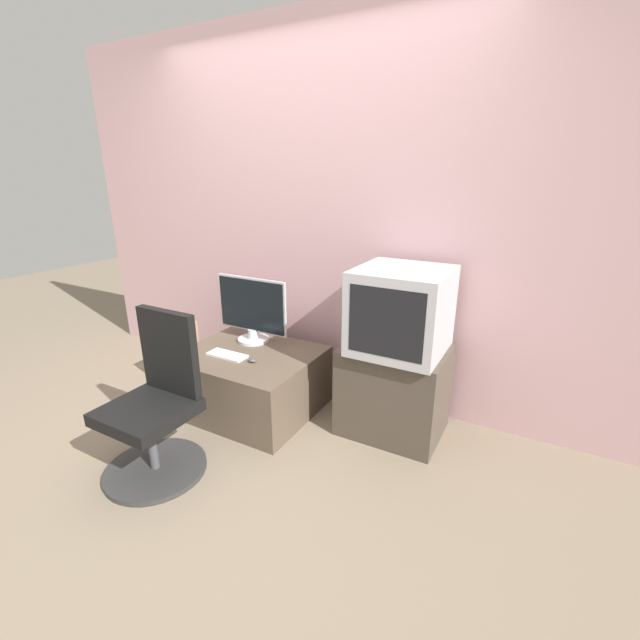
{
  "coord_description": "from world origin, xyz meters",
  "views": [
    {
      "loc": [
        1.54,
        -1.38,
        1.61
      ],
      "look_at": [
        0.25,
        0.96,
        0.68
      ],
      "focal_mm": 24.0,
      "sensor_mm": 36.0,
      "label": 1
    }
  ],
  "objects_px": {
    "mouse": "(252,360)",
    "crt_tv": "(401,310)",
    "cardboard_box_lower": "(184,374)",
    "book": "(159,398)",
    "keyboard": "(227,355)",
    "office_chair": "(156,412)",
    "main_monitor": "(252,310)"
  },
  "relations": [
    {
      "from": "main_monitor",
      "to": "office_chair",
      "type": "height_order",
      "value": "office_chair"
    },
    {
      "from": "main_monitor",
      "to": "cardboard_box_lower",
      "type": "distance_m",
      "value": 0.8
    },
    {
      "from": "keyboard",
      "to": "cardboard_box_lower",
      "type": "bearing_deg",
      "value": 169.37
    },
    {
      "from": "mouse",
      "to": "cardboard_box_lower",
      "type": "relative_size",
      "value": 0.24
    },
    {
      "from": "office_chair",
      "to": "book",
      "type": "relative_size",
      "value": 4.63
    },
    {
      "from": "book",
      "to": "cardboard_box_lower",
      "type": "bearing_deg",
      "value": 83.85
    },
    {
      "from": "mouse",
      "to": "book",
      "type": "xyz_separation_m",
      "value": [
        -0.79,
        -0.13,
        -0.43
      ]
    },
    {
      "from": "main_monitor",
      "to": "book",
      "type": "height_order",
      "value": "main_monitor"
    },
    {
      "from": "crt_tv",
      "to": "cardboard_box_lower",
      "type": "height_order",
      "value": "crt_tv"
    },
    {
      "from": "keyboard",
      "to": "cardboard_box_lower",
      "type": "xyz_separation_m",
      "value": [
        -0.56,
        0.1,
        -0.32
      ]
    },
    {
      "from": "office_chair",
      "to": "cardboard_box_lower",
      "type": "height_order",
      "value": "office_chair"
    },
    {
      "from": "cardboard_box_lower",
      "to": "main_monitor",
      "type": "bearing_deg",
      "value": 20.8
    },
    {
      "from": "cardboard_box_lower",
      "to": "mouse",
      "type": "bearing_deg",
      "value": -7.47
    },
    {
      "from": "mouse",
      "to": "crt_tv",
      "type": "bearing_deg",
      "value": 19.81
    },
    {
      "from": "crt_tv",
      "to": "office_chair",
      "type": "bearing_deg",
      "value": -136.96
    },
    {
      "from": "mouse",
      "to": "crt_tv",
      "type": "xyz_separation_m",
      "value": [
        0.88,
        0.32,
        0.39
      ]
    },
    {
      "from": "crt_tv",
      "to": "book",
      "type": "relative_size",
      "value": 2.71
    },
    {
      "from": "keyboard",
      "to": "book",
      "type": "bearing_deg",
      "value": -167.37
    },
    {
      "from": "main_monitor",
      "to": "office_chair",
      "type": "bearing_deg",
      "value": -86.42
    },
    {
      "from": "main_monitor",
      "to": "office_chair",
      "type": "xyz_separation_m",
      "value": [
        0.06,
        -0.96,
        -0.31
      ]
    },
    {
      "from": "cardboard_box_lower",
      "to": "book",
      "type": "bearing_deg",
      "value": -96.15
    },
    {
      "from": "crt_tv",
      "to": "cardboard_box_lower",
      "type": "distance_m",
      "value": 1.81
    },
    {
      "from": "office_chair",
      "to": "mouse",
      "type": "bearing_deg",
      "value": 76.13
    },
    {
      "from": "main_monitor",
      "to": "office_chair",
      "type": "relative_size",
      "value": 0.64
    },
    {
      "from": "main_monitor",
      "to": "cardboard_box_lower",
      "type": "relative_size",
      "value": 2.48
    },
    {
      "from": "mouse",
      "to": "crt_tv",
      "type": "height_order",
      "value": "crt_tv"
    },
    {
      "from": "crt_tv",
      "to": "book",
      "type": "bearing_deg",
      "value": -164.89
    },
    {
      "from": "cardboard_box_lower",
      "to": "book",
      "type": "distance_m",
      "value": 0.26
    },
    {
      "from": "crt_tv",
      "to": "book",
      "type": "distance_m",
      "value": 1.92
    },
    {
      "from": "keyboard",
      "to": "book",
      "type": "relative_size",
      "value": 1.43
    },
    {
      "from": "keyboard",
      "to": "crt_tv",
      "type": "xyz_separation_m",
      "value": [
        1.09,
        0.32,
        0.4
      ]
    },
    {
      "from": "main_monitor",
      "to": "book",
      "type": "xyz_separation_m",
      "value": [
        -0.57,
        -0.44,
        -0.65
      ]
    }
  ]
}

